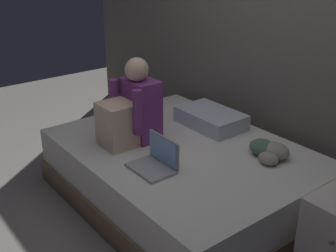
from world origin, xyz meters
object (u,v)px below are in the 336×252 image
object	(u,v)px
bed	(183,174)
laptop	(156,161)
clothes_pile	(269,151)
person_sitting	(131,111)
pillow	(211,118)

from	to	relation	value
bed	laptop	distance (m)	0.48
laptop	clothes_pile	xyz separation A→B (m)	(0.37, 0.74, 0.00)
person_sitting	clothes_pile	world-z (taller)	person_sitting
pillow	clothes_pile	xyz separation A→B (m)	(0.69, -0.07, -0.01)
laptop	pillow	world-z (taller)	laptop
bed	laptop	xyz separation A→B (m)	(0.14, -0.36, 0.29)
pillow	bed	bearing A→B (deg)	-68.65
person_sitting	laptop	xyz separation A→B (m)	(0.47, -0.12, -0.20)
person_sitting	clothes_pile	distance (m)	1.06
laptop	clothes_pile	world-z (taller)	laptop
pillow	clothes_pile	world-z (taller)	pillow
bed	clothes_pile	bearing A→B (deg)	36.41
bed	clothes_pile	size ratio (longest dim) A/B	6.66
bed	pillow	size ratio (longest dim) A/B	3.57
laptop	clothes_pile	size ratio (longest dim) A/B	1.07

